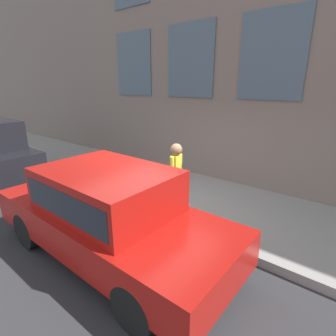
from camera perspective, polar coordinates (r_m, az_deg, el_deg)
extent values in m
plane|color=#2D2D30|center=(5.93, -3.05, -11.77)|extent=(80.00, 80.00, 0.00)
cube|color=gray|center=(6.95, 5.22, -6.36)|extent=(2.99, 60.00, 0.17)
cube|color=gray|center=(7.93, 13.84, 28.94)|extent=(0.30, 40.00, 9.03)
cube|color=#4C6070|center=(7.19, 21.68, 21.77)|extent=(0.03, 1.59, 2.04)
cube|color=#4C6070|center=(8.25, 4.82, 22.23)|extent=(0.03, 1.59, 2.04)
cube|color=#4C6070|center=(9.76, -7.50, 21.46)|extent=(0.03, 1.59, 2.04)
cylinder|color=gray|center=(6.19, -1.63, -8.41)|extent=(0.33, 0.33, 0.04)
cylinder|color=gray|center=(6.05, -1.65, -5.54)|extent=(0.25, 0.25, 0.72)
sphere|color=slate|center=(5.92, -1.69, -2.36)|extent=(0.26, 0.26, 0.26)
cylinder|color=black|center=(5.89, -1.69, -1.64)|extent=(0.09, 0.09, 0.10)
cylinder|color=gray|center=(5.91, -0.37, -5.20)|extent=(0.09, 0.10, 0.09)
cylinder|color=gray|center=(6.12, -2.90, -4.39)|extent=(0.09, 0.10, 0.09)
cylinder|color=#726651|center=(5.79, 1.24, -6.44)|extent=(0.11, 0.11, 0.76)
cylinder|color=#726651|center=(5.90, 2.18, -5.95)|extent=(0.11, 0.11, 0.76)
cube|color=yellow|center=(5.61, 1.78, -0.01)|extent=(0.20, 0.14, 0.57)
cylinder|color=yellow|center=(5.49, 0.86, -0.23)|extent=(0.09, 0.09, 0.54)
cylinder|color=yellow|center=(5.72, 2.66, 0.48)|extent=(0.09, 0.09, 0.54)
sphere|color=#8C6647|center=(5.50, 1.82, 4.06)|extent=(0.25, 0.25, 0.25)
cylinder|color=black|center=(5.65, -28.12, -11.77)|extent=(0.24, 0.68, 0.68)
cylinder|color=black|center=(6.30, -15.00, -7.06)|extent=(0.24, 0.68, 0.68)
cylinder|color=black|center=(3.63, -7.12, -27.88)|extent=(0.24, 0.68, 0.68)
cylinder|color=black|center=(4.59, 7.71, -16.74)|extent=(0.24, 0.68, 0.68)
cube|color=#A5140F|center=(4.73, -12.57, -11.67)|extent=(1.81, 4.57, 0.59)
cube|color=#A5140F|center=(4.46, -13.12, -4.49)|extent=(1.60, 2.19, 0.69)
cube|color=#1E232D|center=(4.46, -13.12, -4.49)|extent=(1.61, 2.02, 0.44)
cylinder|color=black|center=(8.89, -27.54, -1.10)|extent=(0.24, 0.70, 0.70)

